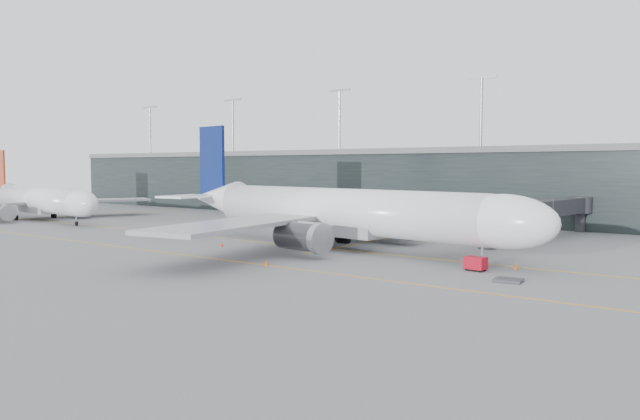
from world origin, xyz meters
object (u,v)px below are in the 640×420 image
Objects in this scene: jet_bridge at (528,210)px; second_aircraft at (40,200)px; gse_cart at (476,263)px; main_aircraft at (338,212)px.

second_aircraft is (-95.13, -25.47, -0.33)m from jet_bridge.
second_aircraft is 22.41× the size of gse_cart.
gse_cart is (100.02, -6.05, -3.42)m from second_aircraft.
second_aircraft is (-77.29, -0.31, -0.83)m from main_aircraft.
main_aircraft reaches higher than second_aircraft.
second_aircraft is at bearing -172.20° from main_aircraft.
jet_bridge is 0.81× the size of second_aircraft.
main_aircraft is 77.29m from second_aircraft.
main_aircraft is at bearing 9.37° from second_aircraft.
gse_cart is at bearing 5.68° from second_aircraft.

